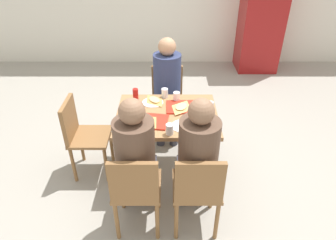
# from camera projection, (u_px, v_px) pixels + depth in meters

# --- Properties ---
(ground_plane) EXTENTS (10.00, 10.00, 0.02)m
(ground_plane) POSITION_uv_depth(u_px,v_px,m) (168.00, 170.00, 3.38)
(ground_plane) COLOR #9E998E
(main_table) EXTENTS (1.00, 0.80, 0.74)m
(main_table) POSITION_uv_depth(u_px,v_px,m) (168.00, 123.00, 3.04)
(main_table) COLOR #9E7247
(main_table) RESTS_ON ground_plane
(chair_near_left) EXTENTS (0.40, 0.40, 0.87)m
(chair_near_left) POSITION_uv_depth(u_px,v_px,m) (137.00, 188.00, 2.44)
(chair_near_left) COLOR olive
(chair_near_left) RESTS_ON ground_plane
(chair_near_right) EXTENTS (0.40, 0.40, 0.87)m
(chair_near_right) POSITION_uv_depth(u_px,v_px,m) (198.00, 188.00, 2.44)
(chair_near_right) COLOR olive
(chair_near_right) RESTS_ON ground_plane
(chair_far_side) EXTENTS (0.40, 0.40, 0.87)m
(chair_far_side) POSITION_uv_depth(u_px,v_px,m) (168.00, 96.00, 3.76)
(chair_far_side) COLOR olive
(chair_far_side) RESTS_ON ground_plane
(chair_left_end) EXTENTS (0.40, 0.40, 0.87)m
(chair_left_end) POSITION_uv_depth(u_px,v_px,m) (82.00, 132.00, 3.10)
(chair_left_end) COLOR olive
(chair_left_end) RESTS_ON ground_plane
(person_in_red) EXTENTS (0.32, 0.42, 1.28)m
(person_in_red) POSITION_uv_depth(u_px,v_px,m) (137.00, 154.00, 2.43)
(person_in_red) COLOR #383842
(person_in_red) RESTS_ON ground_plane
(person_in_brown_jacket) EXTENTS (0.32, 0.42, 1.28)m
(person_in_brown_jacket) POSITION_uv_depth(u_px,v_px,m) (199.00, 154.00, 2.42)
(person_in_brown_jacket) COLOR #383842
(person_in_brown_jacket) RESTS_ON ground_plane
(person_far_side) EXTENTS (0.32, 0.42, 1.28)m
(person_far_side) POSITION_uv_depth(u_px,v_px,m) (168.00, 83.00, 3.50)
(person_far_side) COLOR #383842
(person_far_side) RESTS_ON ground_plane
(tray_red_near) EXTENTS (0.39, 0.31, 0.02)m
(tray_red_near) POSITION_uv_depth(u_px,v_px,m) (150.00, 121.00, 2.86)
(tray_red_near) COLOR red
(tray_red_near) RESTS_ON main_table
(tray_red_far) EXTENTS (0.37, 0.27, 0.02)m
(tray_red_far) POSITION_uv_depth(u_px,v_px,m) (185.00, 107.00, 3.07)
(tray_red_far) COLOR red
(tray_red_far) RESTS_ON main_table
(paper_plate_center) EXTENTS (0.22, 0.22, 0.01)m
(paper_plate_center) POSITION_uv_depth(u_px,v_px,m) (154.00, 102.00, 3.16)
(paper_plate_center) COLOR white
(paper_plate_center) RESTS_ON main_table
(paper_plate_near_edge) EXTENTS (0.22, 0.22, 0.01)m
(paper_plate_near_edge) POSITION_uv_depth(u_px,v_px,m) (184.00, 126.00, 2.79)
(paper_plate_near_edge) COLOR white
(paper_plate_near_edge) RESTS_ON main_table
(pizza_slice_a) EXTENTS (0.27, 0.28, 0.02)m
(pizza_slice_a) POSITION_uv_depth(u_px,v_px,m) (147.00, 121.00, 2.83)
(pizza_slice_a) COLOR tan
(pizza_slice_a) RESTS_ON tray_red_near
(pizza_slice_b) EXTENTS (0.23, 0.27, 0.02)m
(pizza_slice_b) POSITION_uv_depth(u_px,v_px,m) (182.00, 107.00, 3.04)
(pizza_slice_b) COLOR #DBAD60
(pizza_slice_b) RESTS_ON tray_red_far
(pizza_slice_c) EXTENTS (0.23, 0.26, 0.02)m
(pizza_slice_c) POSITION_uv_depth(u_px,v_px,m) (156.00, 100.00, 3.17)
(pizza_slice_c) COLOR tan
(pizza_slice_c) RESTS_ON paper_plate_center
(plastic_cup_a) EXTENTS (0.07, 0.07, 0.10)m
(plastic_cup_a) POSITION_uv_depth(u_px,v_px,m) (166.00, 93.00, 3.23)
(plastic_cup_a) COLOR white
(plastic_cup_a) RESTS_ON main_table
(plastic_cup_b) EXTENTS (0.07, 0.07, 0.10)m
(plastic_cup_b) POSITION_uv_depth(u_px,v_px,m) (171.00, 129.00, 2.66)
(plastic_cup_b) COLOR white
(plastic_cup_b) RESTS_ON main_table
(plastic_cup_c) EXTENTS (0.07, 0.07, 0.10)m
(plastic_cup_c) POSITION_uv_depth(u_px,v_px,m) (128.00, 106.00, 3.00)
(plastic_cup_c) COLOR white
(plastic_cup_c) RESTS_ON main_table
(plastic_cup_d) EXTENTS (0.07, 0.07, 0.10)m
(plastic_cup_d) POSITION_uv_depth(u_px,v_px,m) (178.00, 97.00, 3.17)
(plastic_cup_d) COLOR white
(plastic_cup_d) RESTS_ON main_table
(soda_can) EXTENTS (0.07, 0.07, 0.12)m
(soda_can) POSITION_uv_depth(u_px,v_px,m) (211.00, 107.00, 2.96)
(soda_can) COLOR #B7BCC6
(soda_can) RESTS_ON main_table
(condiment_bottle) EXTENTS (0.06, 0.06, 0.16)m
(condiment_bottle) POSITION_uv_depth(u_px,v_px,m) (137.00, 96.00, 3.12)
(condiment_bottle) COLOR red
(condiment_bottle) RESTS_ON main_table
(foil_bundle) EXTENTS (0.10, 0.10, 0.10)m
(foil_bundle) POSITION_uv_depth(u_px,v_px,m) (124.00, 110.00, 2.93)
(foil_bundle) COLOR silver
(foil_bundle) RESTS_ON main_table
(drink_fridge) EXTENTS (0.70, 0.60, 1.90)m
(drink_fridge) POSITION_uv_depth(u_px,v_px,m) (263.00, 17.00, 5.24)
(drink_fridge) COLOR maroon
(drink_fridge) RESTS_ON ground_plane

